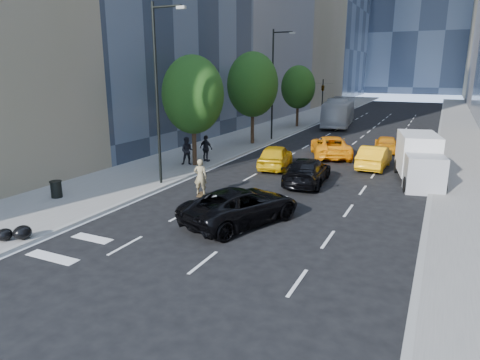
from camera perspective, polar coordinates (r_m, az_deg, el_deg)
The scene contains 22 objects.
ground at distance 19.22m, azimuth -1.51°, elevation -5.72°, with size 160.00×160.00×0.00m, color black.
sidewalk_left at distance 49.61m, azimuth 4.88°, elevation 6.92°, with size 6.00×120.00×0.15m, color slate.
sidewalk_right at distance 46.58m, azimuth 27.40°, elevation 4.84°, with size 4.00×120.00×0.15m, color slate.
lamp_near at distance 24.77m, azimuth -10.74°, elevation 12.37°, with size 2.13×0.22×10.00m.
lamp_far at distance 40.74m, azimuth 4.61°, elevation 13.36°, with size 2.13×0.22×10.00m.
tree_near at distance 29.45m, azimuth -6.29°, elevation 11.21°, with size 4.20×4.20×7.46m.
tree_mid at distance 38.31m, azimuth 1.70°, elevation 12.58°, with size 4.50×4.50×7.99m.
tree_far at distance 50.51m, azimuth 7.76°, elevation 12.16°, with size 3.90×3.90×6.92m.
traffic_signal at distance 57.98m, azimuth 10.99°, elevation 11.95°, with size 2.48×0.53×5.20m.
skateboarder at distance 22.92m, azimuth -5.29°, elevation 0.12°, with size 0.70×0.46×1.93m, color #837652.
black_sedan_lincoln at distance 18.97m, azimuth 0.17°, elevation -3.45°, with size 2.65×5.74×1.59m, color black.
black_sedan_mercedes at distance 25.74m, azimuth 8.94°, elevation 1.19°, with size 2.18×5.37×1.56m, color black.
taxi_a at distance 29.64m, azimuth 4.75°, elevation 3.17°, with size 1.93×4.80×1.64m, color #D8A40B.
taxi_b at distance 30.90m, azimuth 17.50°, elevation 2.96°, with size 1.68×4.80×1.58m, color #FCA70D.
taxi_c at distance 34.09m, azimuth 11.98°, elevation 4.40°, with size 2.71×5.87×1.63m, color orange.
taxi_d at distance 37.28m, azimuth 18.93°, elevation 4.54°, with size 1.85×4.55×1.32m, color orange.
city_bus at distance 53.29m, azimuth 13.05°, elevation 8.83°, with size 2.76×11.80×3.29m, color silver.
box_truck at distance 27.85m, azimuth 22.78°, elevation 2.63°, with size 3.27×6.23×2.84m.
pedestrian_a at distance 30.04m, azimuth -7.01°, elevation 3.84°, with size 0.94×0.73×1.93m, color black.
pedestrian_b at distance 31.02m, azimuth -4.54°, elevation 4.22°, with size 1.12×0.47×1.91m, color black.
trash_can at distance 24.26m, azimuth -23.29°, elevation -1.18°, with size 0.56×0.56×0.85m, color black.
garbage_bags at distance 19.09m, azimuth -27.79°, elevation -6.31°, with size 1.13×1.09×0.56m.
Camera 1 is at (8.16, -16.07, 6.68)m, focal length 32.00 mm.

